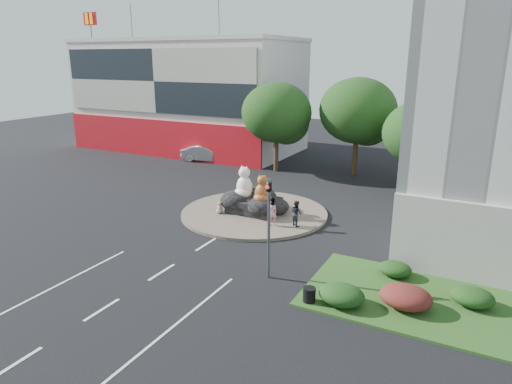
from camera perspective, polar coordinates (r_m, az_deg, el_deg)
ground at (r=23.75m, az=-11.71°, el=-9.80°), size 120.00×120.00×0.00m
roundabout_island at (r=31.42m, az=-0.22°, el=-2.61°), size 10.00×10.00×0.20m
rock_plinth at (r=31.24m, az=-0.22°, el=-1.66°), size 3.20×2.60×0.90m
shophouse_block at (r=54.62m, az=-8.37°, el=11.91°), size 25.20×12.30×17.40m
grass_verge at (r=21.93m, az=19.88°, el=-12.67°), size 10.00×6.00×0.12m
tree_left at (r=42.56m, az=2.71°, el=9.54°), size 6.46×6.46×8.27m
tree_mid at (r=42.01m, az=12.70°, el=9.50°), size 6.84×6.84×8.76m
tree_right at (r=37.08m, az=19.97°, el=6.58°), size 5.70×5.70×7.30m
hedge_near_green at (r=20.43m, az=10.66°, el=-12.52°), size 2.00×1.60×0.90m
hedge_red at (r=20.84m, az=18.23°, el=-12.37°), size 2.20×1.76×0.99m
hedge_mid_green at (r=22.08m, az=25.42°, el=-11.76°), size 1.80×1.44×0.81m
hedge_back_green at (r=23.51m, az=16.98°, el=-9.19°), size 1.60×1.28×0.72m
traffic_light at (r=21.34m, az=1.86°, el=-1.98°), size 0.44×1.24×5.00m
street_lamp at (r=24.97m, az=24.41°, el=1.49°), size 2.34×0.22×8.06m
cat_white at (r=31.09m, az=-1.46°, el=1.30°), size 1.63×1.50×2.28m
cat_tabby at (r=30.08m, az=0.80°, el=0.47°), size 1.38×1.26×1.96m
kitten_calico at (r=31.03m, az=-4.55°, el=-1.90°), size 0.54×0.48×0.84m
kitten_white at (r=29.87m, az=1.34°, el=-2.60°), size 0.65×0.62×0.84m
pedestrian_pink at (r=28.59m, az=2.02°, el=-2.61°), size 0.73×0.67×1.66m
pedestrian_dark at (r=28.69m, az=5.06°, el=-2.64°), size 1.00×0.94×1.62m
parked_car at (r=47.62m, az=-6.25°, el=4.83°), size 5.36×2.77×1.68m
litter_bin at (r=20.51m, az=6.67°, el=-12.62°), size 0.74×0.74×0.65m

